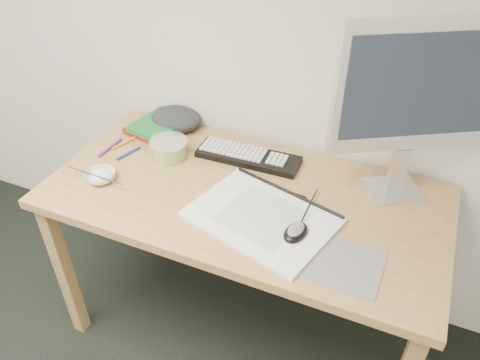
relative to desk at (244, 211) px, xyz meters
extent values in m
cube|color=tan|center=(-0.65, -0.30, -0.31)|extent=(0.05, 0.05, 0.71)
cube|color=tan|center=(-0.65, 0.30, -0.31)|extent=(0.05, 0.05, 0.71)
cube|color=tan|center=(0.65, 0.30, -0.31)|extent=(0.05, 0.05, 0.71)
cube|color=tan|center=(0.00, 0.00, 0.06)|extent=(1.40, 0.70, 0.03)
cube|color=slate|center=(0.40, -0.19, 0.08)|extent=(0.23, 0.21, 0.00)
cube|color=white|center=(0.11, -0.10, 0.09)|extent=(0.52, 0.43, 0.01)
cube|color=black|center=(-0.07, 0.20, 0.09)|extent=(0.40, 0.14, 0.02)
cube|color=silver|center=(0.48, 0.22, 0.09)|extent=(0.24, 0.23, 0.01)
cube|color=silver|center=(0.48, 0.22, 0.17)|extent=(0.06, 0.05, 0.17)
cube|color=silver|center=(0.48, 0.22, 0.48)|extent=(0.47, 0.30, 0.42)
cube|color=black|center=(0.48, 0.22, 0.49)|extent=(0.41, 0.24, 0.33)
ellipsoid|color=black|center=(0.23, -0.14, 0.11)|extent=(0.08, 0.12, 0.04)
imported|color=white|center=(-0.51, -0.14, 0.10)|extent=(0.13, 0.13, 0.03)
cylinder|color=silver|center=(-0.51, -0.16, 0.12)|extent=(0.24, 0.03, 0.02)
cylinder|color=#E4BB50|center=(-0.36, 0.09, 0.12)|extent=(0.17, 0.17, 0.07)
cube|color=maroon|center=(-0.52, 0.26, 0.09)|extent=(0.21, 0.26, 0.02)
cube|color=#1B6F2C|center=(-0.49, 0.26, 0.12)|extent=(0.21, 0.27, 0.02)
ellipsoid|color=#212328|center=(-0.45, 0.31, 0.12)|extent=(0.22, 0.20, 0.08)
cylinder|color=pink|center=(0.00, 0.03, 0.09)|extent=(0.16, 0.08, 0.01)
cylinder|color=tan|center=(0.06, 0.06, 0.09)|extent=(0.18, 0.09, 0.01)
cylinder|color=black|center=(0.11, 0.07, 0.09)|extent=(0.20, 0.03, 0.01)
cylinder|color=#1C2D99|center=(-0.51, 0.04, 0.09)|extent=(0.04, 0.11, 0.01)
cylinder|color=orange|center=(-0.57, 0.10, 0.09)|extent=(0.05, 0.12, 0.01)
cylinder|color=#652588|center=(-0.60, 0.05, 0.09)|extent=(0.02, 0.14, 0.01)
camera|label=1|loc=(0.50, -1.18, 1.11)|focal=35.00mm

